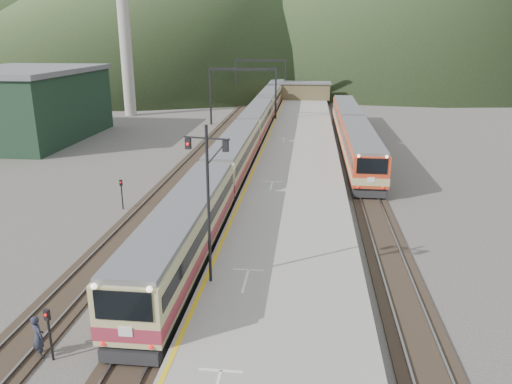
# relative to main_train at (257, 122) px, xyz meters

# --- Properties ---
(ground) EXTENTS (400.00, 400.00, 0.00)m
(ground) POSITION_rel_main_train_xyz_m (0.00, -46.81, -1.89)
(ground) COLOR #47423D
(ground) RESTS_ON ground
(track_main) EXTENTS (2.60, 200.00, 0.23)m
(track_main) POSITION_rel_main_train_xyz_m (0.00, -6.81, -1.82)
(track_main) COLOR black
(track_main) RESTS_ON ground
(track_far) EXTENTS (2.60, 200.00, 0.23)m
(track_far) POSITION_rel_main_train_xyz_m (-5.00, -6.81, -1.82)
(track_far) COLOR black
(track_far) RESTS_ON ground
(track_second) EXTENTS (2.60, 200.00, 0.23)m
(track_second) POSITION_rel_main_train_xyz_m (11.50, -6.81, -1.82)
(track_second) COLOR black
(track_second) RESTS_ON ground
(platform) EXTENTS (8.00, 100.00, 1.00)m
(platform) POSITION_rel_main_train_xyz_m (5.60, -8.81, -1.39)
(platform) COLOR gray
(platform) RESTS_ON ground
(gantry_near) EXTENTS (9.55, 0.25, 8.00)m
(gantry_near) POSITION_rel_main_train_xyz_m (-2.85, 8.19, 3.70)
(gantry_near) COLOR black
(gantry_near) RESTS_ON ground
(gantry_far) EXTENTS (9.55, 0.25, 8.00)m
(gantry_far) POSITION_rel_main_train_xyz_m (-2.85, 33.19, 3.70)
(gantry_far) COLOR black
(gantry_far) RESTS_ON ground
(warehouse) EXTENTS (14.50, 20.50, 8.60)m
(warehouse) POSITION_rel_main_train_xyz_m (-28.00, -4.81, 2.43)
(warehouse) COLOR black
(warehouse) RESTS_ON ground
(smokestack) EXTENTS (1.80, 1.80, 30.00)m
(smokestack) POSITION_rel_main_train_xyz_m (-22.00, 15.19, 13.11)
(smokestack) COLOR #9E998E
(smokestack) RESTS_ON ground
(station_shed) EXTENTS (9.40, 4.40, 3.10)m
(station_shed) POSITION_rel_main_train_xyz_m (5.60, 31.19, 0.68)
(station_shed) COLOR brown
(station_shed) RESTS_ON platform
(hill_d) EXTENTS (200.00, 200.00, 55.00)m
(hill_d) POSITION_rel_main_train_xyz_m (-120.00, 193.19, 25.61)
(hill_d) COLOR #304220
(hill_d) RESTS_ON ground
(main_train) EXTENTS (2.72, 93.34, 3.32)m
(main_train) POSITION_rel_main_train_xyz_m (0.00, 0.00, 0.00)
(main_train) COLOR tan
(main_train) RESTS_ON track_main
(second_train) EXTENTS (2.84, 38.67, 3.47)m
(second_train) POSITION_rel_main_train_xyz_m (11.50, -5.43, 0.07)
(second_train) COLOR red
(second_train) RESTS_ON track_second
(signal_mast) EXTENTS (2.17, 0.57, 7.62)m
(signal_mast) POSITION_rel_main_train_xyz_m (2.12, -40.96, 3.73)
(signal_mast) COLOR black
(signal_mast) RESTS_ON platform
(short_signal_a) EXTENTS (0.27, 0.23, 2.27)m
(short_signal_a) POSITION_rel_main_train_xyz_m (-3.23, -46.38, -0.42)
(short_signal_a) COLOR black
(short_signal_a) RESTS_ON ground
(short_signal_b) EXTENTS (0.23, 0.18, 2.27)m
(short_signal_b) POSITION_rel_main_train_xyz_m (-2.28, -17.17, -0.42)
(short_signal_b) COLOR black
(short_signal_b) RESTS_ON ground
(short_signal_c) EXTENTS (0.26, 0.22, 2.27)m
(short_signal_c) POSITION_rel_main_train_xyz_m (-6.95, -28.66, -0.42)
(short_signal_c) COLOR black
(short_signal_c) RESTS_ON ground
(worker) EXTENTS (0.80, 0.75, 1.84)m
(worker) POSITION_rel_main_train_xyz_m (-3.84, -46.22, -0.97)
(worker) COLOR #232634
(worker) RESTS_ON ground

